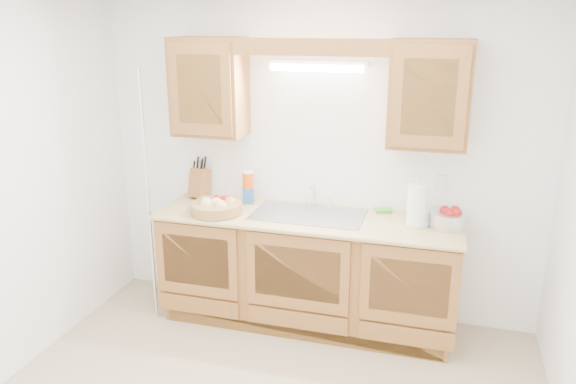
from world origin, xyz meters
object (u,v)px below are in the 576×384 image
(fruit_basket, at_px, (217,206))
(apple_bowl, at_px, (450,218))
(knife_block, at_px, (199,182))
(paper_towel, at_px, (417,206))

(fruit_basket, distance_m, apple_bowl, 1.73)
(knife_block, relative_size, paper_towel, 0.96)
(knife_block, bearing_deg, paper_towel, 3.75)
(fruit_basket, height_order, knife_block, knife_block)
(knife_block, bearing_deg, apple_bowl, 5.69)
(paper_towel, bearing_deg, fruit_basket, -174.61)
(paper_towel, height_order, apple_bowl, paper_towel)
(paper_towel, bearing_deg, apple_bowl, 10.42)
(fruit_basket, distance_m, knife_block, 0.47)
(knife_block, distance_m, paper_towel, 1.80)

